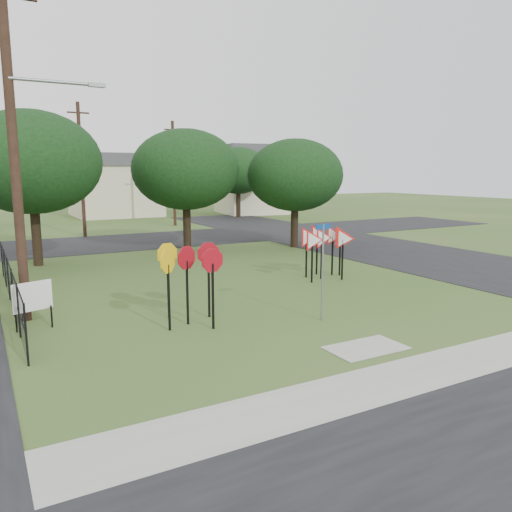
{
  "coord_description": "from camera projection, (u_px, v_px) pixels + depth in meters",
  "views": [
    {
      "loc": [
        -8.33,
        -11.59,
        4.43
      ],
      "look_at": [
        -0.19,
        3.0,
        1.6
      ],
      "focal_mm": 35.0,
      "sensor_mm": 36.0,
      "label": 1
    }
  ],
  "objects": [
    {
      "name": "tree_near_left",
      "position": [
        31.0,
        162.0,
        23.09
      ],
      "size": [
        6.4,
        6.4,
        7.27
      ],
      "color": "black",
      "rests_on": "ground"
    },
    {
      "name": "house_right",
      "position": [
        254.0,
        179.0,
        53.76
      ],
      "size": [
        8.3,
        8.3,
        7.2
      ],
      "color": "beige",
      "rests_on": "ground"
    },
    {
      "name": "far_pole_b",
      "position": [
        174.0,
        173.0,
        40.99
      ],
      "size": [
        1.4,
        0.24,
        8.5
      ],
      "color": "#39251A",
      "rests_on": "ground"
    },
    {
      "name": "sidewalk",
      "position": [
        421.0,
        373.0,
        11.1
      ],
      "size": [
        30.0,
        1.6,
        0.02
      ],
      "primitive_type": "cube",
      "color": "#96978F",
      "rests_on": "ground"
    },
    {
      "name": "utility_pole_main",
      "position": [
        16.0,
        144.0,
        14.25
      ],
      "size": [
        3.55,
        0.33,
        10.0
      ],
      "color": "#39251A",
      "rests_on": "ground"
    },
    {
      "name": "street_right",
      "position": [
        380.0,
        248.0,
        29.1
      ],
      "size": [
        8.0,
        50.0,
        0.02
      ],
      "primitive_type": "cube",
      "color": "black",
      "rests_on": "ground"
    },
    {
      "name": "house_mid",
      "position": [
        115.0,
        185.0,
        50.56
      ],
      "size": [
        8.4,
        8.4,
        6.2
      ],
      "color": "beige",
      "rests_on": "ground"
    },
    {
      "name": "curb_pad",
      "position": [
        366.0,
        348.0,
        12.65
      ],
      "size": [
        2.0,
        1.2,
        0.02
      ],
      "primitive_type": "cube",
      "color": "#96978F",
      "rests_on": "ground"
    },
    {
      "name": "info_board",
      "position": [
        33.0,
        298.0,
        14.0
      ],
      "size": [
        1.07,
        0.38,
        1.39
      ],
      "color": "black",
      "rests_on": "ground"
    },
    {
      "name": "ground",
      "position": [
        311.0,
        324.0,
        14.72
      ],
      "size": [
        140.0,
        140.0,
        0.0
      ],
      "primitive_type": "plane",
      "color": "#33511E"
    },
    {
      "name": "fence_run",
      "position": [
        10.0,
        284.0,
        16.32
      ],
      "size": [
        0.05,
        11.55,
        1.5
      ],
      "color": "black",
      "rests_on": "ground"
    },
    {
      "name": "far_pole_a",
      "position": [
        81.0,
        169.0,
        33.66
      ],
      "size": [
        1.4,
        0.24,
        9.0
      ],
      "color": "#39251A",
      "rests_on": "ground"
    },
    {
      "name": "stop_sign_cluster",
      "position": [
        189.0,
        265.0,
        14.45
      ],
      "size": [
        2.17,
        1.78,
        2.35
      ],
      "color": "black",
      "rests_on": "ground"
    },
    {
      "name": "tree_far_right",
      "position": [
        238.0,
        171.0,
        48.25
      ],
      "size": [
        6.0,
        6.0,
        6.8
      ],
      "color": "black",
      "rests_on": "ground"
    },
    {
      "name": "street_far",
      "position": [
        130.0,
        242.0,
        31.94
      ],
      "size": [
        60.0,
        8.0,
        0.02
      ],
      "primitive_type": "cube",
      "color": "black",
      "rests_on": "ground"
    },
    {
      "name": "tree_near_right",
      "position": [
        295.0,
        175.0,
        29.06
      ],
      "size": [
        5.6,
        5.6,
        6.33
      ],
      "color": "black",
      "rests_on": "ground"
    },
    {
      "name": "planting_strip",
      "position": [
        466.0,
        393.0,
        10.07
      ],
      "size": [
        30.0,
        0.8,
        0.02
      ],
      "primitive_type": "cube",
      "color": "#33511E",
      "rests_on": "ground"
    },
    {
      "name": "yield_sign_cluster",
      "position": [
        325.0,
        239.0,
        20.87
      ],
      "size": [
        2.83,
        2.07,
        2.21
      ],
      "color": "black",
      "rests_on": "ground"
    },
    {
      "name": "street_name_sign",
      "position": [
        323.0,
        266.0,
        14.78
      ],
      "size": [
        0.6,
        0.11,
        2.92
      ],
      "color": "gray",
      "rests_on": "ground"
    },
    {
      "name": "tree_near_mid",
      "position": [
        186.0,
        170.0,
        27.84
      ],
      "size": [
        6.0,
        6.0,
        6.8
      ],
      "color": "black",
      "rests_on": "ground"
    }
  ]
}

